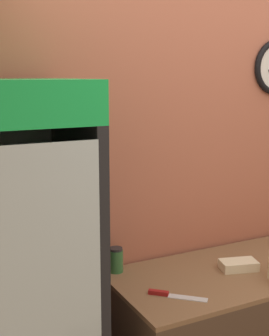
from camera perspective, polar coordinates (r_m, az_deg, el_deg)
name	(u,v)px	position (r m, az deg, el deg)	size (l,w,h in m)	color
wall_back	(203,176)	(3.02, 8.39, -0.93)	(5.20, 0.09, 2.70)	#B7664C
beverage_cooler	(1,277)	(2.29, -15.98, -12.61)	(0.77, 0.69, 1.97)	black
sandwich_flat_left	(239,265)	(2.84, 12.57, -11.47)	(0.24, 0.17, 0.05)	beige
chefs_knife	(169,295)	(2.48, 4.26, -15.14)	(0.25, 0.23, 0.02)	silver
condiment_jar	(116,260)	(2.73, -2.27, -11.14)	(0.08, 0.08, 0.14)	#336B38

